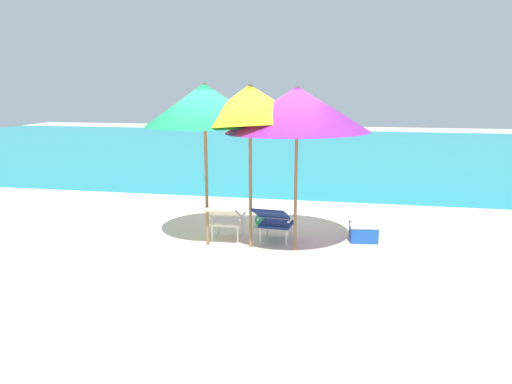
% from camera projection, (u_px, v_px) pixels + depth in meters
% --- Properties ---
extents(ground_plane, '(40.00, 40.00, 0.00)m').
position_uv_depth(ground_plane, '(284.00, 189.00, 12.14)').
color(ground_plane, beige).
extents(ocean_band, '(40.00, 18.00, 0.01)m').
position_uv_depth(ocean_band, '(310.00, 150.00, 19.67)').
color(ocean_band, teal).
rests_on(ocean_band, ground_plane).
extents(lounge_chair_left, '(0.57, 0.89, 0.68)m').
position_uv_depth(lounge_chair_left, '(225.00, 218.00, 8.00)').
color(lounge_chair_left, silver).
rests_on(lounge_chair_left, ground_plane).
extents(lounge_chair_right, '(0.62, 0.92, 0.68)m').
position_uv_depth(lounge_chair_right, '(274.00, 220.00, 7.89)').
color(lounge_chair_right, navy).
rests_on(lounge_chair_right, ground_plane).
extents(beach_umbrella_left, '(2.42, 2.43, 2.61)m').
position_uv_depth(beach_umbrella_left, '(205.00, 104.00, 7.39)').
color(beach_umbrella_left, olive).
rests_on(beach_umbrella_left, ground_plane).
extents(beach_umbrella_center, '(2.64, 2.64, 2.66)m').
position_uv_depth(beach_umbrella_center, '(250.00, 106.00, 7.29)').
color(beach_umbrella_center, olive).
rests_on(beach_umbrella_center, ground_plane).
extents(beach_umbrella_right, '(2.97, 2.97, 2.57)m').
position_uv_depth(beach_umbrella_right, '(297.00, 110.00, 7.16)').
color(beach_umbrella_right, olive).
rests_on(beach_umbrella_right, ground_plane).
extents(beach_ball, '(0.24, 0.24, 0.24)m').
position_uv_depth(beach_ball, '(261.00, 220.00, 8.91)').
color(beach_ball, '#1E9E60').
rests_on(beach_ball, ground_plane).
extents(cooler_box, '(0.51, 0.38, 0.32)m').
position_uv_depth(cooler_box, '(364.00, 232.00, 8.02)').
color(cooler_box, '#194CA5').
rests_on(cooler_box, ground_plane).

